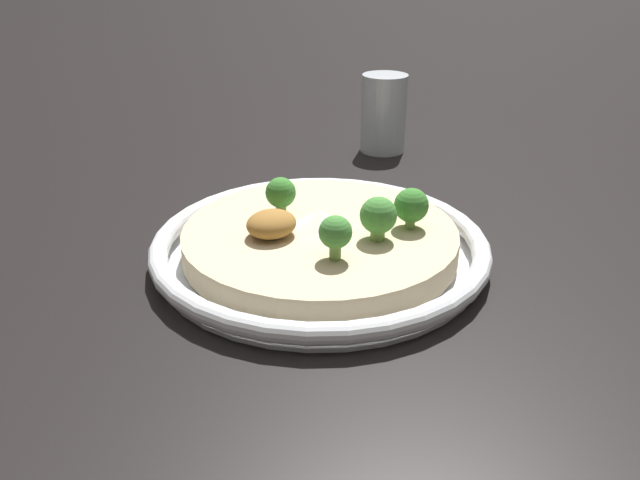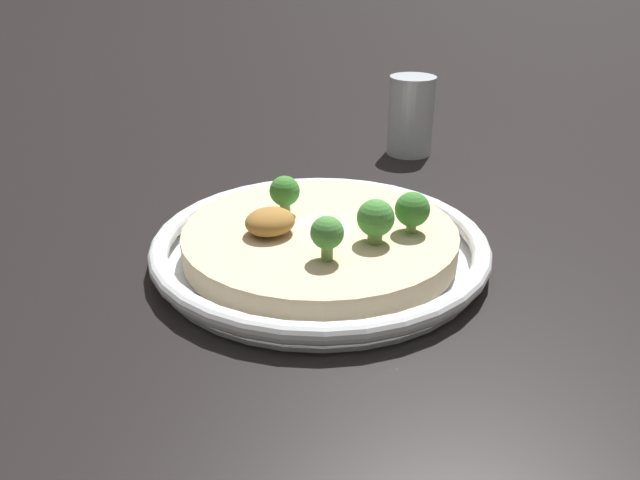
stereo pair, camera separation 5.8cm
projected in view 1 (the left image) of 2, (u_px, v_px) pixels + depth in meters
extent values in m
plane|color=black|center=(320.00, 259.00, 0.59)|extent=(6.00, 6.00, 0.00)
cylinder|color=silver|center=(320.00, 255.00, 0.58)|extent=(0.29, 0.29, 0.01)
torus|color=silver|center=(320.00, 243.00, 0.58)|extent=(0.31, 0.31, 0.02)
cylinder|color=#CCB78E|center=(320.00, 240.00, 0.58)|extent=(0.25, 0.25, 0.02)
cone|color=white|center=(325.00, 220.00, 0.57)|extent=(0.05, 0.05, 0.02)
ellipsoid|color=olive|center=(271.00, 224.00, 0.55)|extent=(0.05, 0.04, 0.02)
cylinder|color=#759E4C|center=(378.00, 231.00, 0.55)|extent=(0.01, 0.01, 0.02)
sphere|color=#428438|center=(378.00, 215.00, 0.54)|extent=(0.03, 0.03, 0.03)
cylinder|color=#84A856|center=(410.00, 220.00, 0.57)|extent=(0.01, 0.01, 0.02)
sphere|color=#387A2D|center=(411.00, 205.00, 0.56)|extent=(0.03, 0.03, 0.03)
cylinder|color=#759E4C|center=(335.00, 249.00, 0.51)|extent=(0.01, 0.01, 0.02)
sphere|color=#428438|center=(335.00, 232.00, 0.51)|extent=(0.03, 0.03, 0.03)
cylinder|color=#759E4C|center=(281.00, 207.00, 0.60)|extent=(0.01, 0.01, 0.02)
sphere|color=#387A2D|center=(281.00, 192.00, 0.59)|extent=(0.03, 0.03, 0.03)
cylinder|color=silver|center=(384.00, 114.00, 0.86)|extent=(0.06, 0.06, 0.11)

